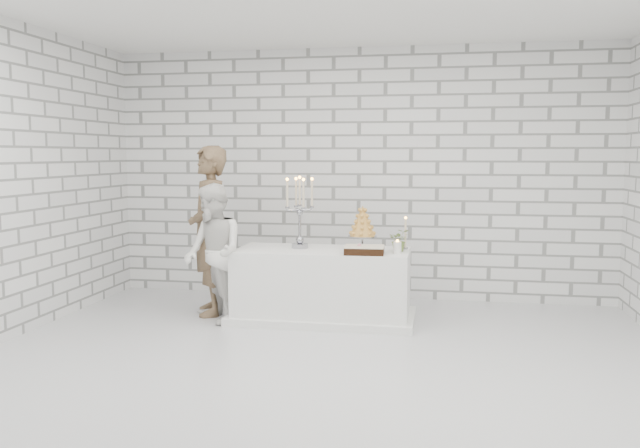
{
  "coord_description": "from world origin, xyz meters",
  "views": [
    {
      "loc": [
        0.94,
        -5.28,
        1.74
      ],
      "look_at": [
        -0.21,
        1.01,
        1.05
      ],
      "focal_mm": 36.41,
      "sensor_mm": 36.0,
      "label": 1
    }
  ],
  "objects_px": {
    "cake_table": "(322,285)",
    "candelabra": "(300,212)",
    "groom": "(209,231)",
    "bride": "(213,253)",
    "croquembouche": "(362,228)"
  },
  "relations": [
    {
      "from": "cake_table",
      "to": "candelabra",
      "type": "height_order",
      "value": "candelabra"
    },
    {
      "from": "groom",
      "to": "cake_table",
      "type": "bearing_deg",
      "value": 64.08
    },
    {
      "from": "bride",
      "to": "croquembouche",
      "type": "xyz_separation_m",
      "value": [
        1.5,
        0.35,
        0.26
      ]
    },
    {
      "from": "cake_table",
      "to": "bride",
      "type": "relative_size",
      "value": 1.24
    },
    {
      "from": "candelabra",
      "to": "groom",
      "type": "bearing_deg",
      "value": -179.06
    },
    {
      "from": "bride",
      "to": "croquembouche",
      "type": "height_order",
      "value": "bride"
    },
    {
      "from": "cake_table",
      "to": "bride",
      "type": "bearing_deg",
      "value": -165.61
    },
    {
      "from": "cake_table",
      "to": "candelabra",
      "type": "relative_size",
      "value": 2.35
    },
    {
      "from": "candelabra",
      "to": "croquembouche",
      "type": "xyz_separation_m",
      "value": [
        0.66,
        0.01,
        -0.15
      ]
    },
    {
      "from": "groom",
      "to": "candelabra",
      "type": "bearing_deg",
      "value": 66.87
    },
    {
      "from": "cake_table",
      "to": "bride",
      "type": "distance_m",
      "value": 1.18
    },
    {
      "from": "cake_table",
      "to": "candelabra",
      "type": "distance_m",
      "value": 0.8
    },
    {
      "from": "cake_table",
      "to": "croquembouche",
      "type": "xyz_separation_m",
      "value": [
        0.41,
        0.07,
        0.61
      ]
    },
    {
      "from": "cake_table",
      "to": "groom",
      "type": "distance_m",
      "value": 1.37
    },
    {
      "from": "cake_table",
      "to": "bride",
      "type": "height_order",
      "value": "bride"
    }
  ]
}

